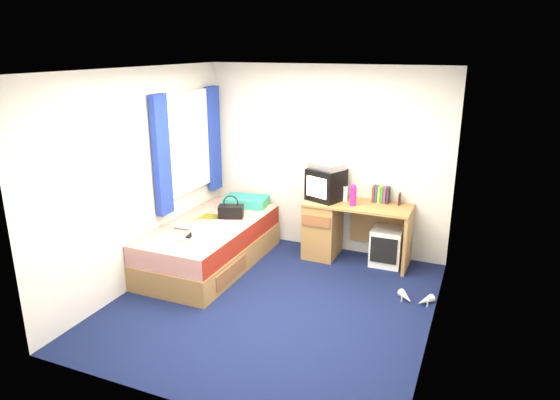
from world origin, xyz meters
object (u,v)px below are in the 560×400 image
at_px(colour_swatch_fan, 188,241).
at_px(remote_control, 191,235).
at_px(towel, 209,228).
at_px(handbag, 231,211).
at_px(picture_frame, 400,199).
at_px(water_bottle, 183,226).
at_px(storage_cube, 387,246).
at_px(pink_water_bottle, 353,196).
at_px(vcr, 327,166).
at_px(aerosol_can, 345,194).
at_px(crt_tv, 326,184).
at_px(white_heels, 415,299).
at_px(magazine, 208,218).
at_px(bed, 211,244).
at_px(pillow, 246,201).
at_px(desk, 336,227).

bearing_deg(colour_swatch_fan, remote_control, 114.73).
bearing_deg(towel, handbag, 92.04).
distance_m(picture_frame, water_bottle, 2.64).
bearing_deg(storage_cube, water_bottle, -153.65).
height_order(storage_cube, colour_swatch_fan, colour_swatch_fan).
distance_m(picture_frame, pink_water_bottle, 0.58).
distance_m(water_bottle, colour_swatch_fan, 0.42).
xyz_separation_m(vcr, aerosol_can, (0.25, 0.03, -0.34)).
height_order(storage_cube, crt_tv, crt_tv).
distance_m(aerosol_can, colour_swatch_fan, 2.03).
relative_size(picture_frame, colour_swatch_fan, 0.64).
xyz_separation_m(vcr, remote_control, (-1.19, -1.29, -0.64)).
bearing_deg(crt_tv, white_heels, -12.15).
xyz_separation_m(crt_tv, water_bottle, (-1.39, -1.13, -0.37)).
bearing_deg(water_bottle, magazine, 79.85).
distance_m(vcr, pink_water_bottle, 0.50).
height_order(pink_water_bottle, towel, pink_water_bottle).
distance_m(vcr, water_bottle, 1.90).
relative_size(magazine, remote_control, 1.75).
distance_m(crt_tv, water_bottle, 1.83).
distance_m(magazine, white_heels, 2.66).
bearing_deg(aerosol_can, magazine, -155.34).
distance_m(crt_tv, magazine, 1.54).
height_order(storage_cube, vcr, vcr).
bearing_deg(towel, vcr, 47.06).
bearing_deg(vcr, handbag, -128.90).
height_order(aerosol_can, handbag, aerosol_can).
bearing_deg(magazine, bed, -53.43).
xyz_separation_m(towel, white_heels, (2.34, 0.28, -0.56)).
bearing_deg(pink_water_bottle, bed, -154.74).
bearing_deg(pillow, storage_cube, 1.83).
distance_m(crt_tv, vcr, 0.24).
height_order(pink_water_bottle, colour_swatch_fan, pink_water_bottle).
bearing_deg(bed, crt_tv, 35.21).
bearing_deg(magazine, water_bottle, -100.15).
xyz_separation_m(desk, picture_frame, (0.74, 0.16, 0.41)).
relative_size(storage_cube, remote_control, 2.91).
height_order(desk, picture_frame, picture_frame).
relative_size(remote_control, white_heels, 0.40).
bearing_deg(vcr, aerosol_can, 30.32).
xyz_separation_m(vcr, handbag, (-1.07, -0.54, -0.56)).
xyz_separation_m(bed, remote_control, (0.01, -0.44, 0.28)).
relative_size(vcr, water_bottle, 2.01).
height_order(crt_tv, remote_control, crt_tv).
relative_size(handbag, colour_swatch_fan, 1.59).
xyz_separation_m(bed, pillow, (0.09, 0.80, 0.33)).
bearing_deg(water_bottle, colour_swatch_fan, -48.23).
height_order(bed, vcr, vcr).
height_order(pillow, picture_frame, picture_frame).
relative_size(crt_tv, colour_swatch_fan, 2.29).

